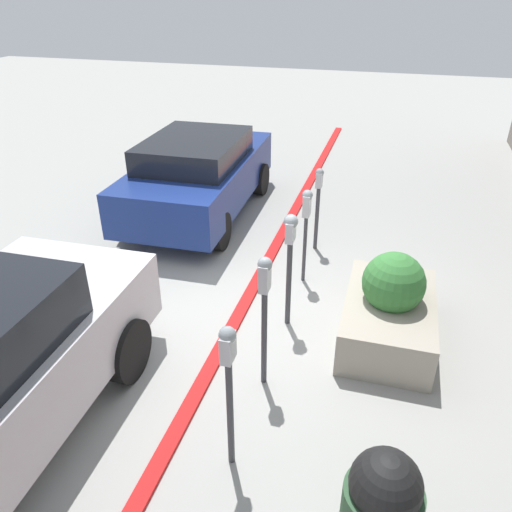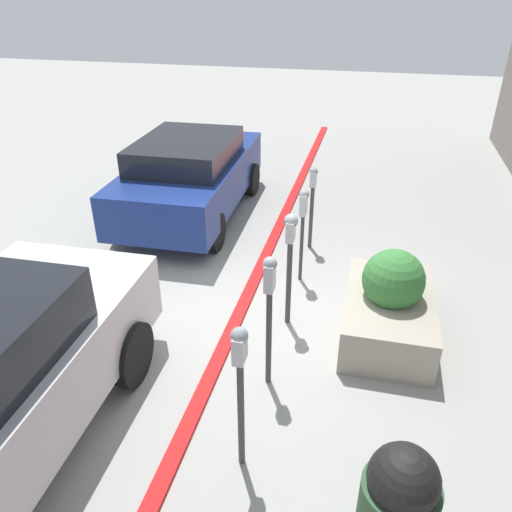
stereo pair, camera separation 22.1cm
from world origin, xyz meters
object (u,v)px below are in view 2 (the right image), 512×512
parking_meter_middle (290,247)px  parking_meter_fourth (303,213)px  parking_meter_second (269,298)px  parked_car_middle (191,175)px  parking_meter_farthest (313,194)px  planter_box (389,306)px  trash_bin (397,509)px  parking_meter_nearest (240,372)px

parking_meter_middle → parking_meter_fourth: 1.05m
parking_meter_second → parked_car_middle: size_ratio=0.38×
parking_meter_farthest → planter_box: 2.41m
parked_car_middle → trash_bin: (-5.52, -3.52, -0.21)m
parking_meter_fourth → planter_box: (-1.01, -1.21, -0.62)m
planter_box → trash_bin: bearing=-179.0°
parking_meter_farthest → parked_car_middle: size_ratio=0.34×
parking_meter_second → parking_meter_middle: (1.09, -0.01, -0.01)m
parking_meter_middle → planter_box: bearing=-88.0°
parking_meter_farthest → trash_bin: size_ratio=1.20×
parking_meter_farthest → parked_car_middle: 2.38m
parking_meter_middle → parking_meter_fourth: (1.05, 0.01, -0.04)m
parked_car_middle → parking_meter_farthest: bearing=-110.1°
trash_bin → parking_meter_nearest: bearing=66.5°
trash_bin → parking_meter_farthest: bearing=14.9°
parking_meter_nearest → parking_meter_second: (1.06, -0.01, 0.03)m
parking_meter_middle → parked_car_middle: (2.82, 2.27, -0.30)m
parking_meter_middle → parking_meter_farthest: size_ratio=1.11×
parked_car_middle → planter_box: bearing=-130.3°
parking_meter_fourth → parking_meter_farthest: (1.02, 0.01, -0.13)m
parking_meter_farthest → parked_car_middle: (0.75, 2.25, -0.14)m
parking_meter_fourth → parking_meter_middle: bearing=-179.5°
parking_meter_nearest → parking_meter_middle: bearing=-0.6°
parking_meter_nearest → parking_meter_fourth: size_ratio=1.08×
parking_meter_middle → parked_car_middle: bearing=38.9°
parking_meter_second → trash_bin: parking_meter_second is taller
trash_bin → parking_meter_second: bearing=38.1°
parking_meter_nearest → trash_bin: size_ratio=1.34×
parking_meter_farthest → parked_car_middle: parked_car_middle is taller
parking_meter_second → parking_meter_fourth: (2.14, -0.00, -0.04)m
parking_meter_middle → parked_car_middle: 3.63m
parking_meter_fourth → parking_meter_nearest: bearing=179.8°
parking_meter_second → trash_bin: 2.11m
parking_meter_second → parking_meter_fourth: size_ratio=1.10×
parking_meter_fourth → parking_meter_farthest: size_ratio=1.03×
parking_meter_middle → planter_box: (0.04, -1.20, -0.66)m
parking_meter_second → trash_bin: (-1.61, -1.26, -0.52)m
parking_meter_middle → parking_meter_second: bearing=179.4°
parking_meter_second → planter_box: parking_meter_second is taller
parking_meter_fourth → parking_meter_farthest: bearing=0.3°
planter_box → parking_meter_fourth: bearing=50.2°
parking_meter_farthest → parking_meter_fourth: bearing=-179.7°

